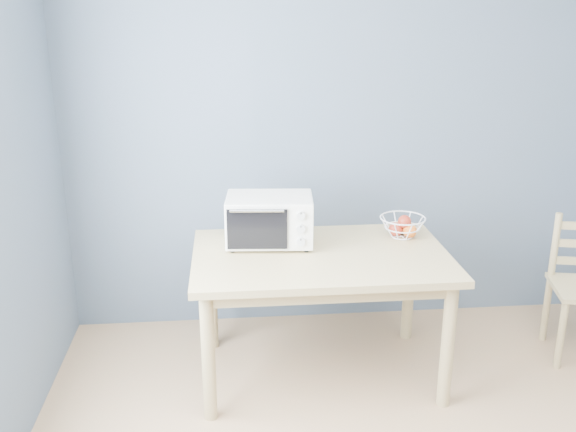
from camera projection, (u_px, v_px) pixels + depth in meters
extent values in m
cube|color=#4E5F6C|center=(380.00, 128.00, 4.08)|extent=(4.00, 0.01, 2.60)
cube|color=tan|center=(321.00, 257.00, 3.52)|extent=(1.40, 0.90, 0.04)
cylinder|color=tan|center=(208.00, 357.00, 3.23)|extent=(0.07, 0.07, 0.71)
cylinder|color=tan|center=(448.00, 345.00, 3.34)|extent=(0.07, 0.07, 0.71)
cylinder|color=tan|center=(211.00, 295.00, 3.93)|extent=(0.07, 0.07, 0.71)
cylinder|color=tan|center=(409.00, 287.00, 4.04)|extent=(0.07, 0.07, 0.71)
cube|color=white|center=(269.00, 219.00, 3.60)|extent=(0.50, 0.36, 0.27)
cube|color=black|center=(258.00, 219.00, 3.60)|extent=(0.33, 0.30, 0.21)
cube|color=black|center=(257.00, 229.00, 3.44)|extent=(0.33, 0.04, 0.22)
cylinder|color=silver|center=(257.00, 211.00, 3.39)|extent=(0.29, 0.04, 0.01)
cube|color=white|center=(301.00, 228.00, 3.45)|extent=(0.13, 0.02, 0.25)
cylinder|color=black|center=(233.00, 250.00, 3.53)|extent=(0.03, 0.03, 0.02)
cylinder|color=black|center=(306.00, 250.00, 3.53)|extent=(0.03, 0.03, 0.02)
cylinder|color=black|center=(235.00, 235.00, 3.76)|extent=(0.03, 0.03, 0.02)
cylinder|color=black|center=(304.00, 235.00, 3.77)|extent=(0.03, 0.03, 0.02)
cylinder|color=silver|center=(301.00, 216.00, 3.42)|extent=(0.05, 0.02, 0.05)
cylinder|color=silver|center=(301.00, 229.00, 3.44)|extent=(0.05, 0.02, 0.05)
cylinder|color=silver|center=(301.00, 242.00, 3.47)|extent=(0.05, 0.02, 0.05)
torus|color=white|center=(403.00, 218.00, 3.71)|extent=(0.30, 0.30, 0.01)
torus|color=white|center=(402.00, 227.00, 3.73)|extent=(0.24, 0.24, 0.01)
torus|color=white|center=(402.00, 236.00, 3.75)|extent=(0.14, 0.14, 0.01)
sphere|color=red|center=(396.00, 229.00, 3.74)|extent=(0.08, 0.08, 0.08)
sphere|color=orange|center=(410.00, 231.00, 3.72)|extent=(0.08, 0.08, 0.08)
sphere|color=#FAC061|center=(401.00, 227.00, 3.79)|extent=(0.08, 0.08, 0.08)
sphere|color=red|center=(405.00, 221.00, 3.72)|extent=(0.08, 0.08, 0.08)
cylinder|color=tan|center=(561.00, 335.00, 3.73)|extent=(0.04, 0.04, 0.43)
cylinder|color=tan|center=(546.00, 309.00, 4.06)|extent=(0.04, 0.04, 0.43)
cylinder|color=tan|center=(555.00, 246.00, 3.92)|extent=(0.04, 0.04, 0.43)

